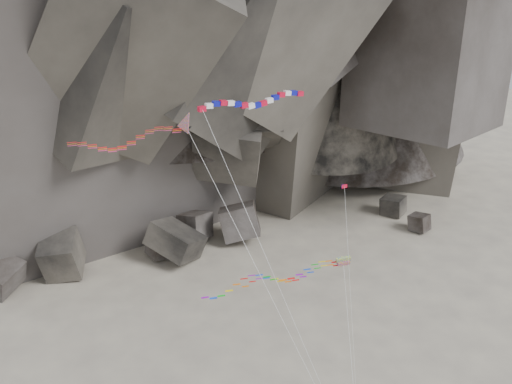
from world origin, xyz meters
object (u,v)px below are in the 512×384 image
object	(u,v)px
delta_kite	(123,140)
pennant_kite	(348,254)
banner_kite	(254,104)
parafoil_kite	(270,278)

from	to	relation	value
delta_kite	pennant_kite	size ratio (longest dim) A/B	1.34
delta_kite	pennant_kite	world-z (taller)	delta_kite
delta_kite	banner_kite	xyz separation A→B (m)	(11.85, 4.12, 1.06)
banner_kite	pennant_kite	size ratio (longest dim) A/B	1.33
banner_kite	parafoil_kite	xyz separation A→B (m)	(0.19, -4.56, -15.31)
parafoil_kite	pennant_kite	size ratio (longest dim) A/B	0.69
parafoil_kite	pennant_kite	xyz separation A→B (m)	(6.50, -2.57, 2.85)
delta_kite	parafoil_kite	xyz separation A→B (m)	(12.03, -0.44, -14.25)
banner_kite	parafoil_kite	bearing A→B (deg)	-103.26
parafoil_kite	banner_kite	bearing A→B (deg)	98.24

